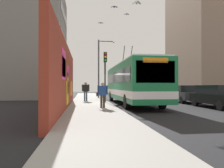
{
  "coord_description": "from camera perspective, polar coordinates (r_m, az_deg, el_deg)",
  "views": [
    {
      "loc": [
        -17.63,
        2.17,
        1.53
      ],
      "look_at": [
        2.36,
        -0.45,
        1.71
      ],
      "focal_mm": 34.83,
      "sensor_mm": 36.0,
      "label": 1
    }
  ],
  "objects": [
    {
      "name": "ground_plane",
      "position": [
        17.83,
        -0.44,
        -5.42
      ],
      "size": [
        80.0,
        80.0,
        0.0
      ],
      "primitive_type": "plane",
      "color": "black"
    },
    {
      "name": "sidewalk_slab",
      "position": [
        17.7,
        -5.61,
        -5.21
      ],
      "size": [
        48.0,
        3.2,
        0.15
      ],
      "primitive_type": "cube",
      "color": "gray",
      "rests_on": "ground_plane"
    },
    {
      "name": "graffiti_wall",
      "position": [
        14.06,
        -12.26,
        1.72
      ],
      "size": [
        14.73,
        0.32,
        4.14
      ],
      "color": "maroon",
      "rests_on": "ground_plane"
    },
    {
      "name": "building_far_left",
      "position": [
        30.01,
        -21.18,
        9.57
      ],
      "size": [
        9.83,
        8.95,
        13.52
      ],
      "color": "gray",
      "rests_on": "ground_plane"
    },
    {
      "name": "building_far_right",
      "position": [
        39.65,
        22.02,
        10.54
      ],
      "size": [
        13.04,
        6.93,
        18.21
      ],
      "color": "gray",
      "rests_on": "ground_plane"
    },
    {
      "name": "city_bus",
      "position": [
        18.22,
        5.13,
        0.51
      ],
      "size": [
        12.34,
        2.68,
        5.12
      ],
      "color": "#19723F",
      "rests_on": "ground_plane"
    },
    {
      "name": "parked_car_black",
      "position": [
        16.63,
        26.05,
        -2.84
      ],
      "size": [
        4.6,
        1.94,
        1.58
      ],
      "color": "black",
      "rests_on": "ground_plane"
    },
    {
      "name": "parked_car_dark_gray",
      "position": [
        21.19,
        18.21,
        -2.36
      ],
      "size": [
        4.4,
        1.86,
        1.58
      ],
      "color": "#38383D",
      "rests_on": "ground_plane"
    },
    {
      "name": "pedestrian_midblock",
      "position": [
        20.02,
        -6.93,
        -1.51
      ],
      "size": [
        0.23,
        0.69,
        1.73
      ],
      "color": "#2D3F59",
      "rests_on": "sidewalk_slab"
    },
    {
      "name": "pedestrian_at_curb",
      "position": [
        13.75,
        -2.52,
        -2.35
      ],
      "size": [
        0.22,
        0.73,
        1.61
      ],
      "color": "#3F3326",
      "rests_on": "sidewalk_slab"
    },
    {
      "name": "traffic_light",
      "position": [
        18.55,
        -1.8,
        4.11
      ],
      "size": [
        0.49,
        0.28,
        4.27
      ],
      "color": "#2D382D",
      "rests_on": "sidewalk_slab"
    },
    {
      "name": "street_lamp",
      "position": [
        25.29,
        -3.03,
        5.16
      ],
      "size": [
        0.44,
        1.96,
        6.73
      ],
      "color": "#4C4C51",
      "rests_on": "sidewalk_slab"
    },
    {
      "name": "flying_pigeons",
      "position": [
        20.46,
        1.59,
        18.11
      ],
      "size": [
        10.59,
        3.44,
        2.92
      ],
      "color": "gray"
    },
    {
      "name": "curbside_puddle",
      "position": [
        16.75,
        2.11,
        -5.73
      ],
      "size": [
        1.09,
        1.09,
        0.0
      ],
      "primitive_type": "cylinder",
      "color": "black",
      "rests_on": "ground_plane"
    }
  ]
}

